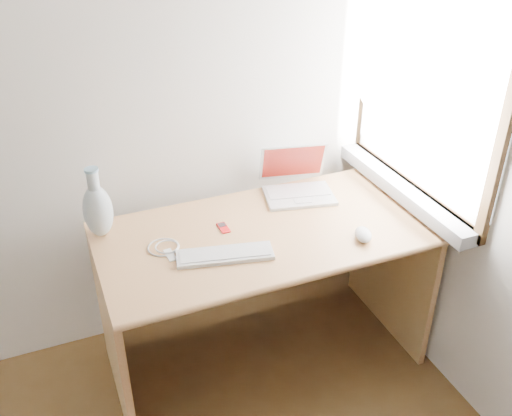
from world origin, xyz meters
name	(u,v)px	position (x,y,z in m)	size (l,w,h in m)	color
window	(420,84)	(1.72, 1.30, 1.28)	(0.11, 0.99, 1.10)	silver
desk	(257,260)	(1.01, 1.37, 0.53)	(1.40, 0.70, 0.74)	tan
laptop	(296,184)	(1.27, 1.52, 0.79)	(0.35, 0.32, 0.21)	white
external_keyboard	(225,254)	(0.79, 1.17, 0.75)	(0.39, 0.19, 0.02)	white
mouse	(363,234)	(1.36, 1.07, 0.76)	(0.07, 0.11, 0.04)	white
ipod	(223,228)	(0.85, 1.36, 0.74)	(0.04, 0.08, 0.01)	#B00C0F
cable_coil	(164,247)	(0.58, 1.32, 0.74)	(0.13, 0.13, 0.01)	white
remote	(170,255)	(0.59, 1.25, 0.74)	(0.03, 0.08, 0.01)	white
vase	(98,209)	(0.37, 1.51, 0.86)	(0.12, 0.12, 0.31)	silver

